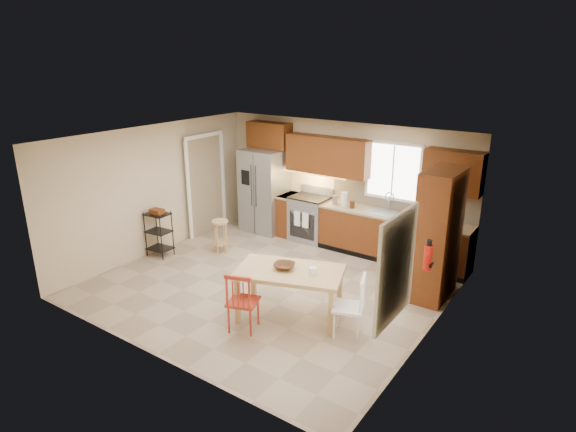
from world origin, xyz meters
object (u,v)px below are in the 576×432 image
at_px(refrigerator, 265,191).
at_px(chair_red, 243,300).
at_px(range_stove, 310,219).
at_px(pantry, 438,235).
at_px(bar_stool, 220,237).
at_px(fire_extinguisher, 428,257).
at_px(chair_white, 348,306).
at_px(utility_cart, 159,234).
at_px(dining_table, 290,294).
at_px(table_bowl, 284,269).
at_px(table_jar, 313,272).
at_px(soap_bottle, 402,213).

bearing_deg(refrigerator, chair_red, -57.02).
bearing_deg(range_stove, refrigerator, -177.01).
bearing_deg(pantry, chair_red, -126.84).
xyz_separation_m(refrigerator, bar_stool, (0.07, -1.55, -0.57)).
distance_m(fire_extinguisher, chair_white, 1.28).
xyz_separation_m(bar_stool, utility_cart, (-0.87, -0.79, 0.12)).
relative_size(dining_table, chair_red, 1.70).
bearing_deg(chair_white, bar_stool, 51.58).
distance_m(refrigerator, table_bowl, 3.75).
height_order(fire_extinguisher, table_jar, fire_extinguisher).
bearing_deg(chair_red, pantry, 33.92).
height_order(soap_bottle, dining_table, soap_bottle).
distance_m(table_bowl, bar_stool, 2.76).
bearing_deg(table_bowl, chair_white, 2.74).
relative_size(pantry, chair_red, 2.32).
xyz_separation_m(soap_bottle, utility_cart, (-3.98, -2.31, -0.54)).
height_order(soap_bottle, utility_cart, soap_bottle).
xyz_separation_m(table_jar, bar_stool, (-2.85, 1.16, -0.45)).
bearing_deg(pantry, soap_bottle, 136.55).
relative_size(refrigerator, chair_white, 2.01).
height_order(bar_stool, utility_cart, utility_cart).
height_order(range_stove, soap_bottle, soap_bottle).
bearing_deg(chair_red, bar_stool, 119.41).
bearing_deg(table_bowl, pantry, 48.87).
height_order(refrigerator, utility_cart, refrigerator).
relative_size(fire_extinguisher, table_jar, 2.78).
bearing_deg(chair_red, dining_table, 42.45).
bearing_deg(fire_extinguisher, soap_bottle, 120.53).
distance_m(pantry, chair_red, 3.21).
bearing_deg(bar_stool, pantry, 26.36).
bearing_deg(table_jar, chair_red, -132.62).
height_order(soap_bottle, chair_white, soap_bottle).
xyz_separation_m(range_stove, fire_extinguisher, (3.18, -2.04, 0.64)).
xyz_separation_m(dining_table, bar_stool, (-2.52, 1.26, -0.04)).
bearing_deg(table_jar, range_stove, 122.71).
xyz_separation_m(chair_white, bar_stool, (-3.47, 1.21, -0.12)).
distance_m(range_stove, chair_white, 3.69).
relative_size(bar_stool, utility_cart, 0.74).
distance_m(refrigerator, range_stove, 1.24).
bearing_deg(range_stove, fire_extinguisher, -32.62).
relative_size(dining_table, chair_white, 1.70).
xyz_separation_m(chair_red, chair_white, (1.30, 0.70, 0.00)).
relative_size(chair_white, utility_cart, 1.00).
height_order(pantry, table_jar, pantry).
bearing_deg(utility_cart, chair_red, -25.00).
xyz_separation_m(refrigerator, table_bowl, (2.49, -2.80, -0.15)).
bearing_deg(table_bowl, utility_cart, 171.88).
bearing_deg(soap_bottle, bar_stool, -153.93).
distance_m(range_stove, soap_bottle, 2.10).
xyz_separation_m(chair_white, utility_cart, (-4.34, 0.42, 0.00)).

